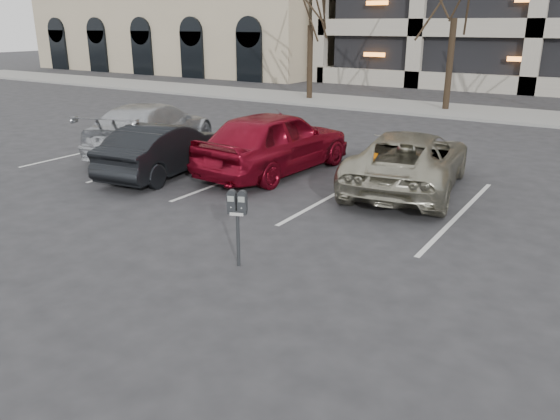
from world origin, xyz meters
name	(u,v)px	position (x,y,z in m)	size (l,w,h in m)	color
ground	(349,236)	(0.00, 0.00, 0.00)	(140.00, 140.00, 0.00)	#28282B
sidewalk	(517,116)	(0.00, 16.00, 0.06)	(80.00, 4.00, 0.12)	gray
stall_lines	(338,193)	(-1.40, 2.30, 0.01)	(16.90, 5.20, 0.00)	silver
parking_meter	(237,210)	(-0.93, -2.16, 0.96)	(0.34, 0.23, 1.25)	black
suv_silver	(409,160)	(-0.18, 3.50, 0.69)	(3.05, 5.26, 1.39)	#A9A590
car_red	(275,141)	(-3.64, 3.07, 0.83)	(1.96, 4.87, 1.66)	maroon
car_dark	(164,149)	(-5.95, 1.38, 0.66)	(1.40, 4.03, 1.33)	black
car_silver	(152,128)	(-7.96, 2.97, 0.76)	(2.12, 5.23, 1.52)	#B2B6BA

